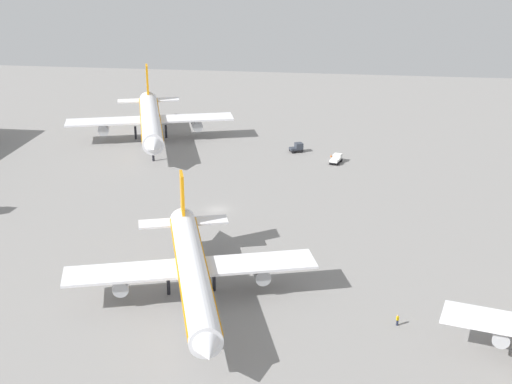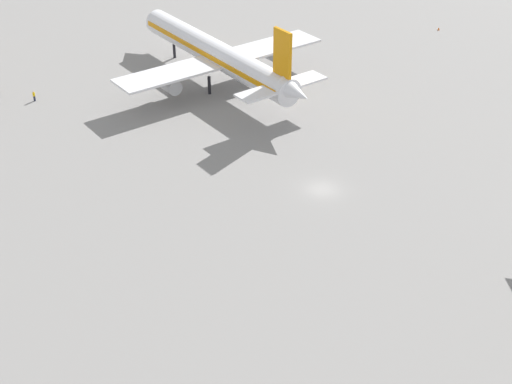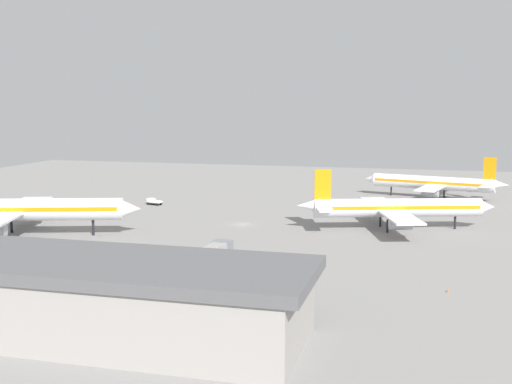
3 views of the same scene
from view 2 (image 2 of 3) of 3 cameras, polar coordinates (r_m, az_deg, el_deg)
The scene contains 4 objects.
ground at distance 92.02m, azimuth 5.37°, elevation 0.24°, with size 288.00×288.00×0.00m, color gray.
airplane_distant at distance 119.53m, azimuth -3.15°, elevation 11.08°, with size 46.26×37.93×14.42m.
ground_crew_worker at distance 120.21m, azimuth -17.54°, elevation 7.42°, with size 0.53×0.51×1.67m.
safety_cone_mid_apron at distance 150.31m, azimuth 14.58°, elevation 12.69°, with size 0.44×0.44×0.60m, color #EA590C.
Camera 2 is at (-70.29, 33.33, 49.15)m, focal length 49.38 mm.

